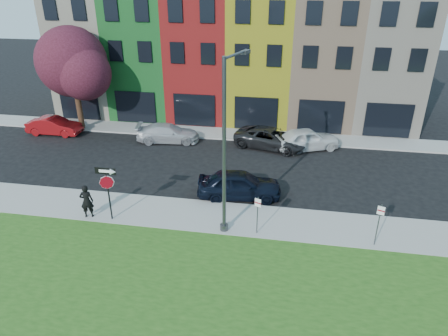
% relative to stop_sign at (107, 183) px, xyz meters
% --- Properties ---
extents(ground, '(120.00, 120.00, 0.00)m').
position_rel_stop_sign_xyz_m(ground, '(5.94, -1.88, -2.19)').
color(ground, black).
rests_on(ground, ground).
extents(sidewalk_near, '(40.00, 3.00, 0.12)m').
position_rel_stop_sign_xyz_m(sidewalk_near, '(7.94, 1.12, -2.13)').
color(sidewalk_near, '#999590').
rests_on(sidewalk_near, ground).
extents(sidewalk_far, '(40.00, 2.40, 0.12)m').
position_rel_stop_sign_xyz_m(sidewalk_far, '(2.94, 13.12, -2.13)').
color(sidewalk_far, '#999590').
rests_on(sidewalk_far, ground).
extents(rowhouse_block, '(30.00, 10.12, 10.00)m').
position_rel_stop_sign_xyz_m(rowhouse_block, '(3.44, 19.30, 2.80)').
color(rowhouse_block, beige).
rests_on(rowhouse_block, ground).
extents(stop_sign, '(1.05, 0.10, 2.90)m').
position_rel_stop_sign_xyz_m(stop_sign, '(0.00, 0.00, 0.00)').
color(stop_sign, black).
rests_on(stop_sign, sidewalk_near).
extents(man, '(0.89, 0.79, 1.81)m').
position_rel_stop_sign_xyz_m(man, '(-1.26, 0.02, -1.16)').
color(man, black).
rests_on(man, sidewalk_near).
extents(sedan_near, '(3.06, 5.15, 1.59)m').
position_rel_stop_sign_xyz_m(sedan_near, '(6.09, 3.53, -1.39)').
color(sedan_near, black).
rests_on(sedan_near, ground).
extents(parked_car_red, '(1.59, 4.25, 1.39)m').
position_rel_stop_sign_xyz_m(parked_car_red, '(-9.59, 10.92, -1.49)').
color(parked_car_red, maroon).
rests_on(parked_car_red, ground).
extents(parked_car_silver, '(3.24, 5.21, 1.35)m').
position_rel_stop_sign_xyz_m(parked_car_silver, '(-0.33, 10.94, -1.51)').
color(parked_car_silver, '#AFAFB4').
rests_on(parked_car_silver, ground).
extents(parked_car_dark, '(4.95, 6.40, 1.45)m').
position_rel_stop_sign_xyz_m(parked_car_dark, '(7.37, 11.06, -1.46)').
color(parked_car_dark, black).
rests_on(parked_car_dark, ground).
extents(parked_car_white, '(5.26, 6.01, 1.58)m').
position_rel_stop_sign_xyz_m(parked_car_white, '(9.94, 11.18, -1.40)').
color(parked_car_white, silver).
rests_on(parked_car_white, ground).
extents(street_lamp, '(1.03, 2.50, 8.33)m').
position_rel_stop_sign_xyz_m(street_lamp, '(5.89, 0.21, 2.13)').
color(street_lamp, '#45474A').
rests_on(street_lamp, sidewalk_near).
extents(parking_sign_a, '(0.30, 0.16, 1.98)m').
position_rel_stop_sign_xyz_m(parking_sign_a, '(7.42, 0.01, -0.81)').
color(parking_sign_a, '#45474A').
rests_on(parking_sign_a, sidewalk_near).
extents(parking_sign_b, '(0.30, 0.15, 2.15)m').
position_rel_stop_sign_xyz_m(parking_sign_b, '(12.89, 0.01, -0.72)').
color(parking_sign_b, '#45474A').
rests_on(parking_sign_b, sidewalk_near).
extents(tree_purple, '(6.36, 5.56, 7.96)m').
position_rel_stop_sign_xyz_m(tree_purple, '(-7.92, 12.37, 3.11)').
color(tree_purple, black).
rests_on(tree_purple, sidewalk_far).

